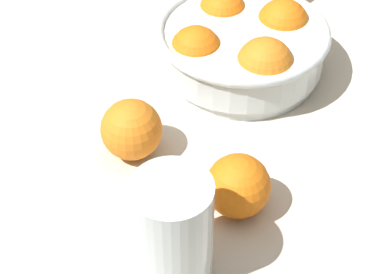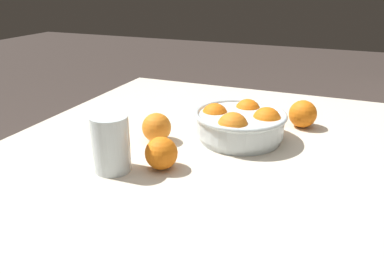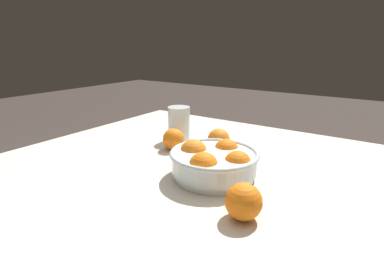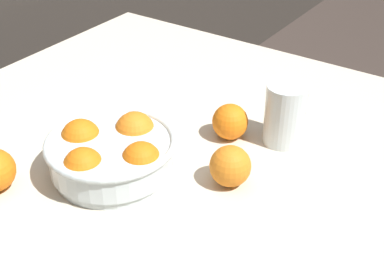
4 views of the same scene
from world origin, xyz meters
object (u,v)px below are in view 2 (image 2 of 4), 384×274
orange_loose_near_bowl (157,128)px  juice_glass (111,146)px  orange_loose_aside (303,114)px  fruit_bowl (240,123)px  orange_loose_front (161,153)px

orange_loose_near_bowl → juice_glass: bearing=-5.5°
orange_loose_near_bowl → orange_loose_aside: bearing=126.3°
fruit_bowl → juice_glass: juice_glass is taller
fruit_bowl → juice_glass: bearing=-37.8°
fruit_bowl → orange_loose_front: fruit_bowl is taller
orange_loose_aside → orange_loose_near_bowl: bearing=-53.7°
juice_glass → orange_loose_aside: 0.54m
juice_glass → orange_loose_aside: (-0.42, 0.35, -0.02)m
juice_glass → orange_loose_near_bowl: (-0.18, 0.02, -0.02)m
fruit_bowl → orange_loose_near_bowl: bearing=-64.0°
fruit_bowl → orange_loose_aside: size_ratio=3.08×
juice_glass → orange_loose_aside: size_ratio=1.62×
juice_glass → orange_loose_near_bowl: bearing=174.5°
fruit_bowl → orange_loose_aside: (-0.15, 0.14, -0.01)m
juice_glass → orange_loose_front: bearing=116.2°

